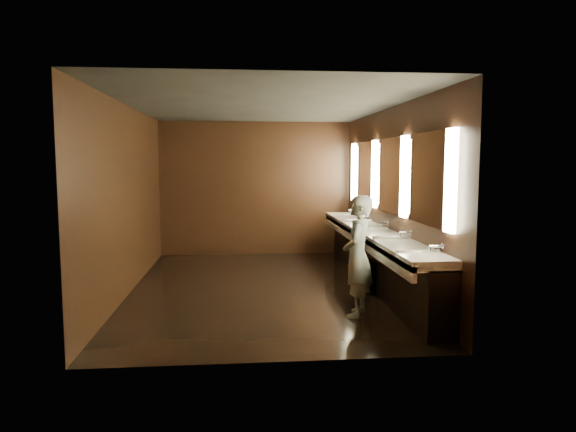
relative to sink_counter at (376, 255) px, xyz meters
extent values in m
plane|color=black|center=(-1.79, 0.00, -0.50)|extent=(6.00, 6.00, 0.00)
cube|color=#2D2D2B|center=(-1.79, 0.00, 2.30)|extent=(4.00, 6.00, 0.02)
cube|color=black|center=(-1.79, 3.00, 0.90)|extent=(4.00, 0.02, 2.80)
cube|color=black|center=(-1.79, -3.00, 0.90)|extent=(4.00, 0.02, 2.80)
cube|color=black|center=(-3.79, 0.00, 0.90)|extent=(0.02, 6.00, 2.80)
cube|color=black|center=(0.21, 0.00, 0.90)|extent=(0.02, 6.00, 2.80)
cube|color=black|center=(0.03, 0.00, -0.09)|extent=(0.36, 5.40, 0.81)
cube|color=white|center=(-0.07, 0.00, 0.35)|extent=(0.55, 5.40, 0.12)
cube|color=white|center=(-0.31, 0.00, 0.27)|extent=(0.06, 5.40, 0.18)
cylinder|color=silver|center=(0.12, -2.20, 0.49)|extent=(0.18, 0.04, 0.04)
cylinder|color=silver|center=(0.12, -1.10, 0.49)|extent=(0.18, 0.04, 0.04)
cylinder|color=silver|center=(0.12, 0.00, 0.49)|extent=(0.18, 0.04, 0.04)
cylinder|color=silver|center=(0.12, 1.10, 0.49)|extent=(0.18, 0.04, 0.04)
cylinder|color=silver|center=(0.12, 2.20, 0.49)|extent=(0.18, 0.04, 0.04)
cube|color=#FFF4C0|center=(0.18, -2.40, 1.25)|extent=(0.06, 0.22, 1.15)
cube|color=white|center=(0.19, -1.60, 1.25)|extent=(0.03, 1.32, 1.15)
cube|color=#FFF4C0|center=(0.18, -0.80, 1.25)|extent=(0.06, 0.23, 1.15)
cube|color=white|center=(0.19, 0.00, 1.25)|extent=(0.03, 1.32, 1.15)
cube|color=#FFF4C0|center=(0.18, 0.80, 1.25)|extent=(0.06, 0.23, 1.15)
cube|color=white|center=(0.19, 1.60, 1.25)|extent=(0.03, 1.32, 1.15)
cube|color=#FFF4C0|center=(0.18, 2.40, 1.25)|extent=(0.06, 0.22, 1.15)
imported|color=#96D8E0|center=(-0.65, -1.56, 0.28)|extent=(0.56, 0.66, 1.54)
cylinder|color=black|center=(-0.22, -0.48, -0.25)|extent=(0.38, 0.38, 0.49)
camera|label=1|loc=(-2.14, -7.85, 1.46)|focal=32.00mm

